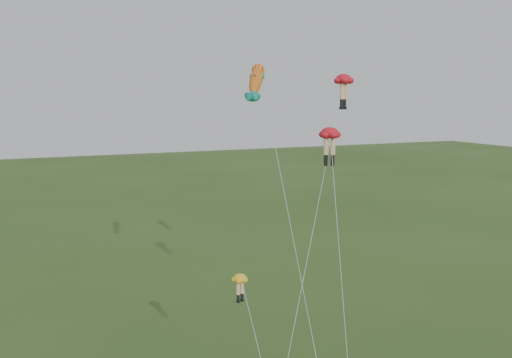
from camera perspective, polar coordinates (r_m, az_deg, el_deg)
name	(u,v)px	position (r m, az deg, el deg)	size (l,w,h in m)	color
legs_kite_red_high	(342,87)	(38.69, 8.64, 9.07)	(10.22, 9.32, 19.28)	red
legs_kite_red_mid	(330,141)	(33.69, 7.41, 3.80)	(2.99, 7.26, 16.03)	red
legs_kite_yellow	(242,287)	(32.27, -1.43, -10.74)	(1.22, 5.61, 8.00)	yellow
fish_kite	(257,81)	(36.15, 0.06, 9.73)	(2.33, 11.35, 20.11)	orange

